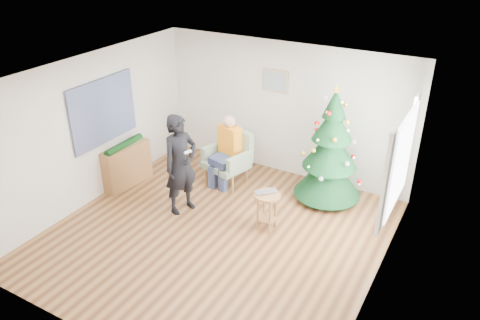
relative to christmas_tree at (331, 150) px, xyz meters
The scene contains 19 objects.
floor 2.44m from the christmas_tree, 121.12° to the right, with size 5.00×5.00×0.00m, color brown.
ceiling 2.77m from the christmas_tree, 121.12° to the right, with size 5.00×5.00×0.00m, color white.
wall_back 1.34m from the christmas_tree, 153.37° to the left, with size 5.00×5.00×0.00m, color silver.
wall_front 4.58m from the christmas_tree, 104.69° to the right, with size 5.00×5.00×0.00m, color silver.
wall_left 4.14m from the christmas_tree, 152.32° to the right, with size 5.00×5.00×0.00m, color silver.
wall_right 2.36m from the christmas_tree, 55.05° to the right, with size 5.00×5.00×0.00m, color silver.
window_panel 1.69m from the christmas_tree, 35.02° to the right, with size 0.04×1.30×1.40m, color white.
curtains 1.66m from the christmas_tree, 35.65° to the right, with size 0.05×1.75×1.50m.
christmas_tree is the anchor object (origin of this frame).
stool 1.60m from the christmas_tree, 111.36° to the right, with size 0.43×0.43×0.64m.
laptop 1.50m from the christmas_tree, 111.36° to the right, with size 0.35×0.23×0.03m, color silver.
armchair 1.99m from the christmas_tree, behind, with size 0.92×0.88×1.02m.
seated_person 1.95m from the christmas_tree, 168.78° to the right, with size 0.52×0.69×1.33m.
standing_man 2.59m from the christmas_tree, 142.50° to the right, with size 0.64×0.42×1.76m, color black.
game_controller 2.47m from the christmas_tree, 139.28° to the right, with size 0.04×0.13×0.04m, color white.
console 3.79m from the christmas_tree, 158.62° to the right, with size 0.30×1.00×0.80m, color brown.
garland 3.75m from the christmas_tree, 158.62° to the right, with size 0.14×0.14×0.90m, color black.
tapestry 4.01m from the christmas_tree, 155.90° to the right, with size 0.03×1.50×1.15m, color black.
framed_picture 1.71m from the christmas_tree, 158.17° to the left, with size 0.52×0.05×0.42m.
Camera 1 is at (3.36, -5.19, 4.49)m, focal length 35.00 mm.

